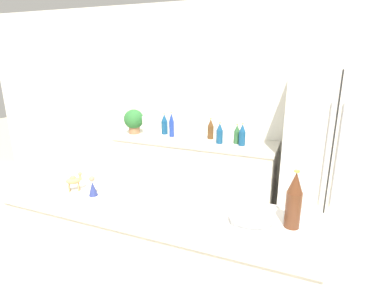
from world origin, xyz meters
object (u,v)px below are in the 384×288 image
back_bottle_1 (237,134)px  back_bottle_5 (220,133)px  refrigerator (329,153)px  paper_towel_roll (147,126)px  wise_man_figurine_blue (93,187)px  wine_bottle (294,200)px  fruit_bowl (252,218)px  potted_plant (134,120)px  back_bottle_4 (242,135)px  camel_figurine (74,180)px  back_bottle_2 (164,124)px  back_bottle_0 (172,125)px  back_bottle_3 (211,129)px

back_bottle_1 → back_bottle_5: (-0.19, -0.07, 0.01)m
refrigerator → back_bottle_5: (-1.20, -0.01, 0.11)m
paper_towel_roll → wise_man_figurine_blue: paper_towel_roll is taller
wine_bottle → fruit_bowl: (-0.21, -0.04, -0.13)m
back_bottle_1 → back_bottle_5: 0.21m
potted_plant → back_bottle_4: bearing=-1.1°
camel_figurine → wise_man_figurine_blue: (0.16, -0.01, -0.02)m
back_bottle_4 → wine_bottle: (0.67, -1.78, 0.14)m
back_bottle_1 → potted_plant: bearing=-178.6°
potted_plant → wise_man_figurine_blue: bearing=-65.1°
back_bottle_2 → wise_man_figurine_blue: bearing=-76.4°
back_bottle_0 → back_bottle_2: size_ratio=1.15×
back_bottle_3 → camel_figurine: 2.04m
back_bottle_5 → fruit_bowl: bearing=-68.1°
paper_towel_roll → fruit_bowl: 2.47m
back_bottle_4 → back_bottle_2: bearing=172.3°
back_bottle_4 → camel_figurine: (-0.75, -1.87, 0.06)m
refrigerator → paper_towel_roll: 2.18m
potted_plant → back_bottle_1: bearing=1.4°
paper_towel_roll → back_bottle_1: size_ratio=1.08×
wine_bottle → camel_figurine: bearing=-176.5°
back_bottle_0 → back_bottle_3: bearing=9.9°
potted_plant → fruit_bowl: size_ratio=1.26×
refrigerator → paper_towel_roll: refrigerator is taller
potted_plant → back_bottle_5: potted_plant is taller
paper_towel_roll → refrigerator: bearing=0.6°
back_bottle_4 → fruit_bowl: (0.46, -1.82, 0.01)m
back_bottle_1 → wise_man_figurine_blue: bearing=-104.9°
back_bottle_0 → back_bottle_2: bearing=149.4°
potted_plant → wise_man_figurine_blue: (0.88, -1.90, -0.01)m
refrigerator → camel_figurine: bearing=-132.2°
back_bottle_2 → back_bottle_5: bearing=-11.0°
fruit_bowl → wise_man_figurine_blue: bearing=-177.2°
back_bottle_4 → camel_figurine: back_bottle_4 is taller
back_bottle_3 → fruit_bowl: 2.16m
potted_plant → back_bottle_2: bearing=16.6°
fruit_bowl → refrigerator: bearing=75.4°
back_bottle_0 → potted_plant: bearing=-176.6°
potted_plant → wise_man_figurine_blue: potted_plant is taller
refrigerator → back_bottle_4: size_ratio=6.93×
back_bottle_4 → back_bottle_1: bearing=140.9°
back_bottle_0 → wine_bottle: bearing=-48.9°
back_bottle_5 → fruit_bowl: 1.95m
fruit_bowl → wise_man_figurine_blue: size_ratio=1.85×
back_bottle_5 → wise_man_figurine_blue: 1.89m
potted_plant → camel_figurine: potted_plant is taller
back_bottle_2 → camel_figurine: back_bottle_2 is taller
wine_bottle → back_bottle_0: bearing=131.1°
paper_towel_roll → wise_man_figurine_blue: 1.96m
paper_towel_roll → camel_figurine: 1.90m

